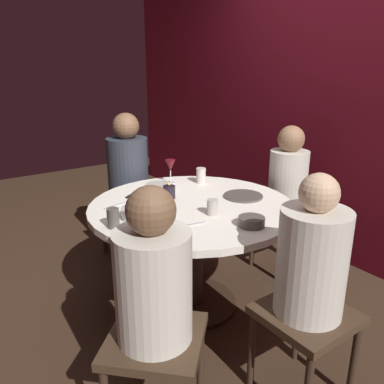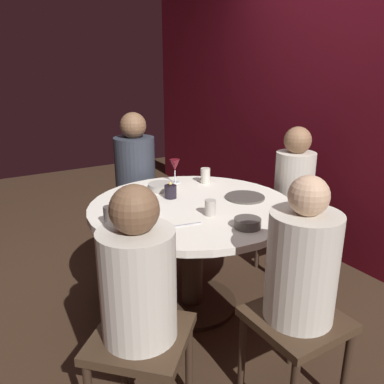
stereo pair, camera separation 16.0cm
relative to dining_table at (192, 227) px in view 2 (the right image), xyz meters
name	(u,v)px [view 2 (the right image)]	position (x,y,z in m)	size (l,w,h in m)	color
ground_plane	(192,304)	(0.00, 0.00, -0.57)	(8.00, 8.00, 0.00)	#382619
back_wall	(351,100)	(0.00, 1.42, 0.73)	(6.00, 0.10, 2.60)	maroon
dining_table	(192,227)	(0.00, 0.00, 0.00)	(1.29, 1.29, 0.73)	silver
seated_diner_left	(135,170)	(-0.88, 0.00, 0.17)	(0.40, 0.40, 1.21)	#3F2D1E
seated_diner_back	(294,185)	(0.00, 0.88, 0.14)	(0.40, 0.40, 1.14)	#3F2D1E
seated_diner_right	(301,271)	(0.92, 0.00, 0.13)	(0.40, 0.40, 1.14)	#3F2D1E
seated_diner_front_right	(138,286)	(0.66, -0.66, 0.13)	(0.57, 0.57, 1.13)	#3F2D1E
candle_holder	(170,192)	(-0.18, -0.06, 0.20)	(0.08, 0.08, 0.11)	black
wine_glass	(175,166)	(-0.46, 0.13, 0.28)	(0.08, 0.08, 0.18)	silver
dinner_plate	(245,197)	(0.08, 0.35, 0.16)	(0.26, 0.26, 0.01)	#4C4742
cell_phone	(139,196)	(-0.31, -0.22, 0.16)	(0.07, 0.14, 0.01)	black
bowl_serving_large	(136,211)	(0.01, -0.38, 0.19)	(0.19, 0.19, 0.06)	#B7B7BC
bowl_salad_center	(247,223)	(0.47, 0.06, 0.18)	(0.15, 0.15, 0.05)	#4C4742
bowl_small_white	(161,187)	(-0.36, -0.03, 0.18)	(0.18, 0.18, 0.05)	#B2ADA3
cup_near_candle	(205,176)	(-0.34, 0.32, 0.21)	(0.07, 0.07, 0.11)	beige
cup_by_left_diner	(210,208)	(0.21, -0.01, 0.20)	(0.06, 0.06, 0.09)	#B2ADA3
cup_by_right_diner	(110,216)	(0.06, -0.56, 0.21)	(0.07, 0.07, 0.11)	#4C4742
fork_near_plate	(185,225)	(0.27, -0.21, 0.16)	(0.02, 0.18, 0.01)	#B7B7BC
knife_near_plate	(117,203)	(-0.25, -0.40, 0.16)	(0.02, 0.18, 0.01)	#B7B7BC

